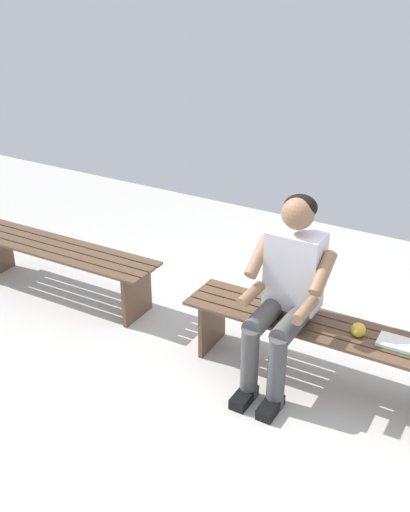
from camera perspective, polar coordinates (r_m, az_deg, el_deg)
The scene contains 5 objects.
ground_plane at distance 3.81m, azimuth -11.26°, elevation -14.55°, with size 10.00×7.00×0.04m, color beige.
bench_near at distance 3.84m, azimuth 11.27°, elevation -7.76°, with size 1.84×0.43×0.42m.
bench_far at distance 4.89m, azimuth -13.73°, elevation -0.22°, with size 1.73×0.42×0.42m.
person_seated at distance 3.65m, azimuth 7.79°, elevation -3.09°, with size 0.50×0.69×1.23m.
apple at distance 3.71m, azimuth 14.52°, elevation -6.88°, with size 0.09×0.09×0.09m, color gold.
Camera 1 is at (-0.96, 3.06, 2.44)m, focal length 41.65 mm.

